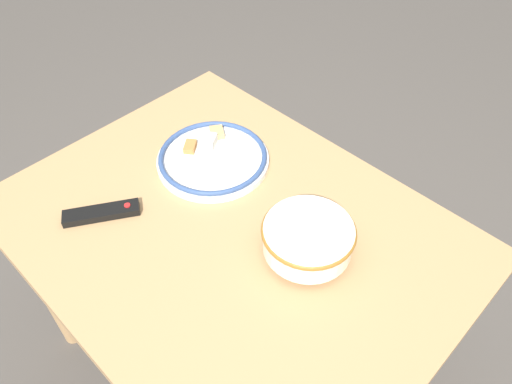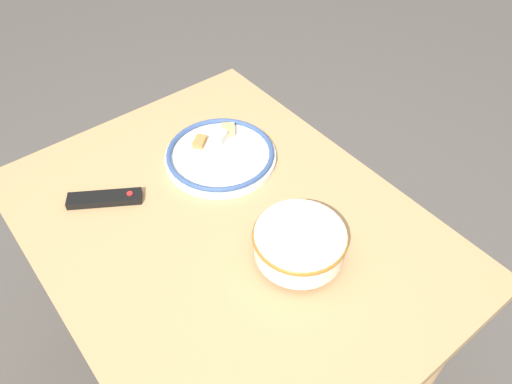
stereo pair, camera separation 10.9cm
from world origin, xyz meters
name	(u,v)px [view 2 (the right image)]	position (x,y,z in m)	size (l,w,h in m)	color
ground_plane	(235,356)	(0.00, 0.00, 0.00)	(8.00, 8.00, 0.00)	#4C4742
dining_table	(228,248)	(0.00, 0.00, 0.63)	(1.12, 0.86, 0.73)	tan
noodle_bowl	(300,243)	(-0.18, -0.08, 0.78)	(0.22, 0.22, 0.08)	silver
food_plate	(220,155)	(0.21, -0.13, 0.74)	(0.31, 0.31, 0.05)	white
tv_remote	(105,198)	(0.26, 0.20, 0.74)	(0.14, 0.18, 0.02)	black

